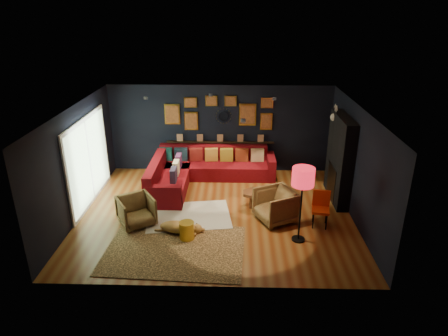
{
  "coord_description": "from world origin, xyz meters",
  "views": [
    {
      "loc": [
        0.43,
        -8.59,
        4.74
      ],
      "look_at": [
        0.18,
        0.3,
        1.07
      ],
      "focal_mm": 32.0,
      "sensor_mm": 36.0,
      "label": 1
    }
  ],
  "objects_px": {
    "armchair_left": "(136,210)",
    "armchair_right": "(276,204)",
    "orange_chair": "(321,206)",
    "pouf": "(172,182)",
    "coffee_table": "(257,194)",
    "dog": "(178,225)",
    "gold_stool": "(187,231)",
    "floor_lamp": "(303,180)",
    "sectional": "(197,172)"
  },
  "relations": [
    {
      "from": "coffee_table",
      "to": "pouf",
      "type": "bearing_deg",
      "value": 155.73
    },
    {
      "from": "coffee_table",
      "to": "armchair_left",
      "type": "bearing_deg",
      "value": -160.67
    },
    {
      "from": "gold_stool",
      "to": "floor_lamp",
      "type": "distance_m",
      "value": 2.7
    },
    {
      "from": "coffee_table",
      "to": "gold_stool",
      "type": "distance_m",
      "value": 2.23
    },
    {
      "from": "armchair_left",
      "to": "dog",
      "type": "height_order",
      "value": "armchair_left"
    },
    {
      "from": "sectional",
      "to": "pouf",
      "type": "xyz_separation_m",
      "value": [
        -0.69,
        -0.39,
        -0.14
      ]
    },
    {
      "from": "coffee_table",
      "to": "floor_lamp",
      "type": "relative_size",
      "value": 0.53
    },
    {
      "from": "coffee_table",
      "to": "gold_stool",
      "type": "xyz_separation_m",
      "value": [
        -1.58,
        -1.56,
        -0.13
      ]
    },
    {
      "from": "armchair_right",
      "to": "orange_chair",
      "type": "relative_size",
      "value": 1.03
    },
    {
      "from": "armchair_right",
      "to": "pouf",
      "type": "bearing_deg",
      "value": -149.06
    },
    {
      "from": "sectional",
      "to": "gold_stool",
      "type": "distance_m",
      "value": 2.99
    },
    {
      "from": "armchair_right",
      "to": "armchair_left",
      "type": "bearing_deg",
      "value": -111.36
    },
    {
      "from": "armchair_right",
      "to": "gold_stool",
      "type": "relative_size",
      "value": 2.1
    },
    {
      "from": "sectional",
      "to": "orange_chair",
      "type": "bearing_deg",
      "value": -37.09
    },
    {
      "from": "orange_chair",
      "to": "dog",
      "type": "distance_m",
      "value": 3.25
    },
    {
      "from": "sectional",
      "to": "pouf",
      "type": "height_order",
      "value": "sectional"
    },
    {
      "from": "pouf",
      "to": "armchair_right",
      "type": "distance_m",
      "value": 3.23
    },
    {
      "from": "coffee_table",
      "to": "pouf",
      "type": "relative_size",
      "value": 1.93
    },
    {
      "from": "coffee_table",
      "to": "floor_lamp",
      "type": "height_order",
      "value": "floor_lamp"
    },
    {
      "from": "coffee_table",
      "to": "armchair_left",
      "type": "xyz_separation_m",
      "value": [
        -2.8,
        -0.98,
        0.05
      ]
    },
    {
      "from": "floor_lamp",
      "to": "orange_chair",
      "type": "bearing_deg",
      "value": 49.71
    },
    {
      "from": "gold_stool",
      "to": "orange_chair",
      "type": "distance_m",
      "value": 3.08
    },
    {
      "from": "orange_chair",
      "to": "armchair_left",
      "type": "bearing_deg",
      "value": -168.11
    },
    {
      "from": "dog",
      "to": "floor_lamp",
      "type": "bearing_deg",
      "value": 0.16
    },
    {
      "from": "armchair_left",
      "to": "orange_chair",
      "type": "bearing_deg",
      "value": -30.82
    },
    {
      "from": "pouf",
      "to": "gold_stool",
      "type": "height_order",
      "value": "gold_stool"
    },
    {
      "from": "armchair_left",
      "to": "dog",
      "type": "distance_m",
      "value": 1.07
    },
    {
      "from": "orange_chair",
      "to": "coffee_table",
      "type": "bearing_deg",
      "value": 158.82
    },
    {
      "from": "pouf",
      "to": "dog",
      "type": "relative_size",
      "value": 0.41
    },
    {
      "from": "armchair_right",
      "to": "gold_stool",
      "type": "height_order",
      "value": "armchair_right"
    },
    {
      "from": "floor_lamp",
      "to": "dog",
      "type": "bearing_deg",
      "value": 175.07
    },
    {
      "from": "pouf",
      "to": "gold_stool",
      "type": "relative_size",
      "value": 1.14
    },
    {
      "from": "gold_stool",
      "to": "dog",
      "type": "height_order",
      "value": "gold_stool"
    },
    {
      "from": "gold_stool",
      "to": "dog",
      "type": "relative_size",
      "value": 0.36
    },
    {
      "from": "sectional",
      "to": "gold_stool",
      "type": "xyz_separation_m",
      "value": [
        0.04,
        -2.99,
        -0.12
      ]
    },
    {
      "from": "armchair_left",
      "to": "sectional",
      "type": "bearing_deg",
      "value": 31.25
    },
    {
      "from": "gold_stool",
      "to": "floor_lamp",
      "type": "relative_size",
      "value": 0.24
    },
    {
      "from": "pouf",
      "to": "gold_stool",
      "type": "xyz_separation_m",
      "value": [
        0.72,
        -2.6,
        0.03
      ]
    },
    {
      "from": "armchair_left",
      "to": "orange_chair",
      "type": "relative_size",
      "value": 0.92
    },
    {
      "from": "coffee_table",
      "to": "floor_lamp",
      "type": "bearing_deg",
      "value": -61.74
    },
    {
      "from": "dog",
      "to": "sectional",
      "type": "bearing_deg",
      "value": 91.22
    },
    {
      "from": "gold_stool",
      "to": "floor_lamp",
      "type": "xyz_separation_m",
      "value": [
        2.41,
        0.02,
        1.22
      ]
    },
    {
      "from": "coffee_table",
      "to": "dog",
      "type": "bearing_deg",
      "value": -143.81
    },
    {
      "from": "armchair_left",
      "to": "armchair_right",
      "type": "relative_size",
      "value": 0.9
    },
    {
      "from": "armchair_right",
      "to": "dog",
      "type": "relative_size",
      "value": 0.76
    },
    {
      "from": "coffee_table",
      "to": "dog",
      "type": "xyz_separation_m",
      "value": [
        -1.8,
        -1.32,
        -0.14
      ]
    },
    {
      "from": "armchair_left",
      "to": "dog",
      "type": "xyz_separation_m",
      "value": [
        1.0,
        -0.33,
        -0.19
      ]
    },
    {
      "from": "pouf",
      "to": "sectional",
      "type": "bearing_deg",
      "value": 29.54
    },
    {
      "from": "armchair_right",
      "to": "sectional",
      "type": "bearing_deg",
      "value": -162.8
    },
    {
      "from": "coffee_table",
      "to": "orange_chair",
      "type": "height_order",
      "value": "orange_chair"
    }
  ]
}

